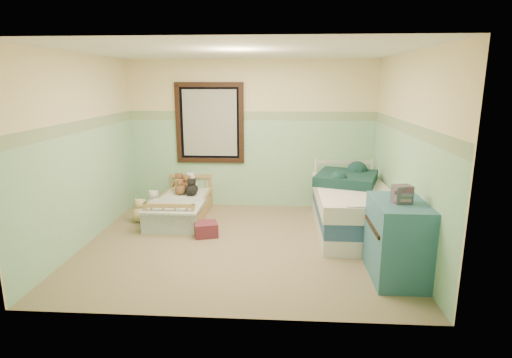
# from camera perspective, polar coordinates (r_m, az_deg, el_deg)

# --- Properties ---
(floor) EXTENTS (4.20, 3.60, 0.02)m
(floor) POSITION_cam_1_polar(r_m,az_deg,el_deg) (5.67, -2.04, -9.01)
(floor) COLOR #806F5A
(floor) RESTS_ON ground
(ceiling) EXTENTS (4.20, 3.60, 0.02)m
(ceiling) POSITION_cam_1_polar(r_m,az_deg,el_deg) (5.26, -2.28, 17.31)
(ceiling) COLOR white
(ceiling) RESTS_ON wall_back
(wall_back) EXTENTS (4.20, 0.04, 2.50)m
(wall_back) POSITION_cam_1_polar(r_m,az_deg,el_deg) (7.09, -0.69, 6.09)
(wall_back) COLOR beige
(wall_back) RESTS_ON floor
(wall_front) EXTENTS (4.20, 0.04, 2.50)m
(wall_front) POSITION_cam_1_polar(r_m,az_deg,el_deg) (3.57, -5.05, -1.22)
(wall_front) COLOR beige
(wall_front) RESTS_ON floor
(wall_left) EXTENTS (0.04, 3.60, 2.50)m
(wall_left) POSITION_cam_1_polar(r_m,az_deg,el_deg) (5.91, -22.89, 3.58)
(wall_left) COLOR beige
(wall_left) RESTS_ON floor
(wall_right) EXTENTS (0.04, 3.60, 2.50)m
(wall_right) POSITION_cam_1_polar(r_m,az_deg,el_deg) (5.52, 20.12, 3.19)
(wall_right) COLOR beige
(wall_right) RESTS_ON floor
(wainscot_mint) EXTENTS (4.20, 0.01, 1.50)m
(wainscot_mint) POSITION_cam_1_polar(r_m,az_deg,el_deg) (7.16, -0.69, 2.10)
(wainscot_mint) COLOR #82BD96
(wainscot_mint) RESTS_ON floor
(border_strip) EXTENTS (4.20, 0.01, 0.15)m
(border_strip) POSITION_cam_1_polar(r_m,az_deg,el_deg) (7.05, -0.71, 8.69)
(border_strip) COLOR #49744C
(border_strip) RESTS_ON wall_back
(window_frame) EXTENTS (1.16, 0.06, 1.36)m
(window_frame) POSITION_cam_1_polar(r_m,az_deg,el_deg) (7.12, -6.39, 7.65)
(window_frame) COLOR black
(window_frame) RESTS_ON wall_back
(window_blinds) EXTENTS (0.92, 0.01, 1.12)m
(window_blinds) POSITION_cam_1_polar(r_m,az_deg,el_deg) (7.13, -6.38, 7.66)
(window_blinds) COLOR #B5B5AE
(window_blinds) RESTS_ON window_frame
(toddler_bed_frame) EXTENTS (0.75, 1.51, 0.19)m
(toddler_bed_frame) POSITION_cam_1_polar(r_m,az_deg,el_deg) (6.78, -10.17, -4.45)
(toddler_bed_frame) COLOR tan
(toddler_bed_frame) RESTS_ON floor
(toddler_mattress) EXTENTS (0.69, 1.44, 0.12)m
(toddler_mattress) POSITION_cam_1_polar(r_m,az_deg,el_deg) (6.74, -10.23, -3.18)
(toddler_mattress) COLOR silver
(toddler_mattress) RESTS_ON toddler_bed_frame
(patchwork_quilt) EXTENTS (0.82, 0.75, 0.03)m
(patchwork_quilt) POSITION_cam_1_polar(r_m,az_deg,el_deg) (6.28, -11.26, -3.73)
(patchwork_quilt) COLOR #5D7EB6
(patchwork_quilt) RESTS_ON toddler_mattress
(plush_bed_brown) EXTENTS (0.21, 0.21, 0.21)m
(plush_bed_brown) POSITION_cam_1_polar(r_m,az_deg,el_deg) (7.20, -10.50, -0.77)
(plush_bed_brown) COLOR brown
(plush_bed_brown) RESTS_ON toddler_mattress
(plush_bed_white) EXTENTS (0.22, 0.22, 0.22)m
(plush_bed_white) POSITION_cam_1_polar(r_m,az_deg,el_deg) (7.15, -8.95, -0.76)
(plush_bed_white) COLOR silver
(plush_bed_white) RESTS_ON toddler_mattress
(plush_bed_tan) EXTENTS (0.17, 0.17, 0.17)m
(plush_bed_tan) POSITION_cam_1_polar(r_m,az_deg,el_deg) (6.99, -10.53, -1.36)
(plush_bed_tan) COLOR #DAC084
(plush_bed_tan) RESTS_ON toddler_mattress
(plush_bed_dark) EXTENTS (0.18, 0.18, 0.18)m
(plush_bed_dark) POSITION_cam_1_polar(r_m,az_deg,el_deg) (6.93, -8.69, -1.38)
(plush_bed_dark) COLOR black
(plush_bed_dark) RESTS_ON toddler_mattress
(plush_floor_cream) EXTENTS (0.26, 0.26, 0.26)m
(plush_floor_cream) POSITION_cam_1_polar(r_m,az_deg,el_deg) (7.15, -13.84, -3.46)
(plush_floor_cream) COLOR white
(plush_floor_cream) RESTS_ON floor
(plush_floor_tan) EXTENTS (0.25, 0.25, 0.25)m
(plush_floor_tan) POSITION_cam_1_polar(r_m,az_deg,el_deg) (6.71, -15.58, -4.68)
(plush_floor_tan) COLOR #DAC084
(plush_floor_tan) RESTS_ON floor
(twin_bed_frame) EXTENTS (0.98, 1.95, 0.22)m
(twin_bed_frame) POSITION_cam_1_polar(r_m,az_deg,el_deg) (6.24, 12.90, -6.07)
(twin_bed_frame) COLOR silver
(twin_bed_frame) RESTS_ON floor
(twin_boxspring) EXTENTS (0.98, 1.95, 0.22)m
(twin_boxspring) POSITION_cam_1_polar(r_m,az_deg,el_deg) (6.17, 13.01, -4.14)
(twin_boxspring) COLOR navy
(twin_boxspring) RESTS_ON twin_bed_frame
(twin_mattress) EXTENTS (1.02, 1.99, 0.22)m
(twin_mattress) POSITION_cam_1_polar(r_m,az_deg,el_deg) (6.11, 13.12, -2.17)
(twin_mattress) COLOR silver
(twin_mattress) RESTS_ON twin_boxspring
(teal_blanket) EXTENTS (1.06, 1.09, 0.14)m
(teal_blanket) POSITION_cam_1_polar(r_m,az_deg,el_deg) (6.34, 12.33, 0.13)
(teal_blanket) COLOR black
(teal_blanket) RESTS_ON twin_mattress
(dresser) EXTENTS (0.55, 0.88, 0.88)m
(dresser) POSITION_cam_1_polar(r_m,az_deg,el_deg) (4.86, 18.87, -7.94)
(dresser) COLOR #376B7C
(dresser) RESTS_ON floor
(book_stack) EXTENTS (0.22, 0.18, 0.19)m
(book_stack) POSITION_cam_1_polar(r_m,az_deg,el_deg) (4.67, 19.47, -1.97)
(book_stack) COLOR brown
(book_stack) RESTS_ON dresser
(red_pillow) EXTENTS (0.38, 0.36, 0.20)m
(red_pillow) POSITION_cam_1_polar(r_m,az_deg,el_deg) (5.94, -6.91, -6.90)
(red_pillow) COLOR maroon
(red_pillow) RESTS_ON floor
(floor_book) EXTENTS (0.31, 0.28, 0.02)m
(floor_book) POSITION_cam_1_polar(r_m,az_deg,el_deg) (6.22, -9.97, -6.94)
(floor_book) COLOR #E7C749
(floor_book) RESTS_ON floor
(extra_plush_0) EXTENTS (0.20, 0.20, 0.20)m
(extra_plush_0) POSITION_cam_1_polar(r_m,az_deg,el_deg) (7.08, -9.50, -1.02)
(extra_plush_0) COLOR brown
(extra_plush_0) RESTS_ON toddler_mattress
(extra_plush_1) EXTENTS (0.16, 0.16, 0.16)m
(extra_plush_1) POSITION_cam_1_polar(r_m,az_deg,el_deg) (7.18, -9.21, -0.95)
(extra_plush_1) COLOR black
(extra_plush_1) RESTS_ON toddler_mattress
(extra_plush_2) EXTENTS (0.20, 0.20, 0.20)m
(extra_plush_2) POSITION_cam_1_polar(r_m,az_deg,el_deg) (6.85, -8.86, -1.49)
(extra_plush_2) COLOR black
(extra_plush_2) RESTS_ON toddler_mattress
(extra_plush_3) EXTENTS (0.18, 0.18, 0.18)m
(extra_plush_3) POSITION_cam_1_polar(r_m,az_deg,el_deg) (6.93, -10.39, -1.44)
(extra_plush_3) COLOR brown
(extra_plush_3) RESTS_ON toddler_mattress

